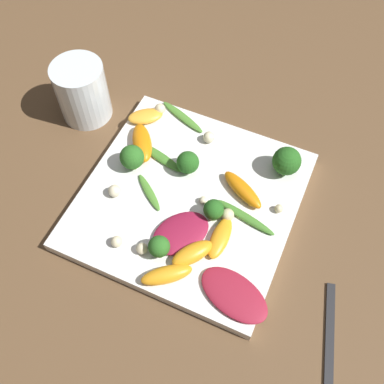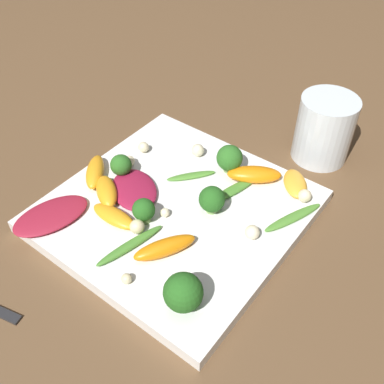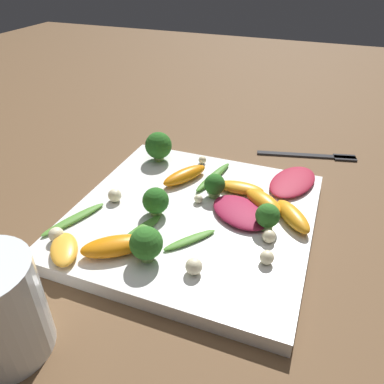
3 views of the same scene
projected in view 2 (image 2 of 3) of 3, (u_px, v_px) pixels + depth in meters
ground_plane at (176, 216)px, 0.61m from camera, size 2.40×2.40×0.00m
plate at (176, 211)px, 0.60m from camera, size 0.31×0.31×0.02m
drinking_glass at (324, 129)px, 0.66m from camera, size 0.08×0.08×0.10m
radicchio_leaf_0 at (51, 216)px, 0.57m from camera, size 0.11×0.08×0.01m
radicchio_leaf_1 at (134, 189)px, 0.61m from camera, size 0.10×0.10×0.01m
orange_segment_0 at (165, 247)px, 0.53m from camera, size 0.08×0.06×0.02m
orange_segment_1 at (295, 183)px, 0.61m from camera, size 0.06×0.06×0.01m
orange_segment_2 at (107, 191)px, 0.60m from camera, size 0.06×0.07×0.02m
orange_segment_3 at (95, 172)px, 0.63m from camera, size 0.07×0.06×0.02m
orange_segment_4 at (114, 216)px, 0.57m from camera, size 0.03×0.07×0.01m
orange_segment_5 at (254, 174)px, 0.62m from camera, size 0.07×0.08×0.02m
broccoli_floret_0 at (183, 293)px, 0.47m from camera, size 0.04×0.04×0.05m
broccoli_floret_1 at (144, 210)px, 0.56m from camera, size 0.03×0.03×0.03m
broccoli_floret_2 at (230, 158)px, 0.63m from camera, size 0.04×0.04×0.04m
broccoli_floret_3 at (212, 200)px, 0.57m from camera, size 0.03×0.03×0.04m
broccoli_floret_4 at (123, 164)px, 0.62m from camera, size 0.03×0.03×0.04m
arugula_sprig_0 at (293, 217)px, 0.57m from camera, size 0.09×0.05×0.01m
arugula_sprig_1 at (191, 176)px, 0.63m from camera, size 0.06×0.05×0.01m
arugula_sprig_2 at (233, 190)px, 0.61m from camera, size 0.08×0.04×0.01m
arugula_sprig_3 at (131, 246)px, 0.54m from camera, size 0.10×0.03×0.01m
macadamia_nut_0 at (166, 214)px, 0.57m from camera, size 0.01×0.01×0.01m
macadamia_nut_1 at (129, 161)px, 0.65m from camera, size 0.02×0.02×0.02m
macadamia_nut_2 at (127, 279)px, 0.50m from camera, size 0.01×0.01×0.01m
macadamia_nut_3 at (144, 147)px, 0.67m from camera, size 0.02×0.02×0.02m
macadamia_nut_4 at (305, 196)px, 0.59m from camera, size 0.02×0.02×0.02m
macadamia_nut_5 at (137, 227)px, 0.55m from camera, size 0.02×0.02×0.02m
macadamia_nut_6 at (198, 150)px, 0.66m from camera, size 0.02×0.02×0.02m
macadamia_nut_7 at (252, 232)px, 0.55m from camera, size 0.02×0.02×0.02m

